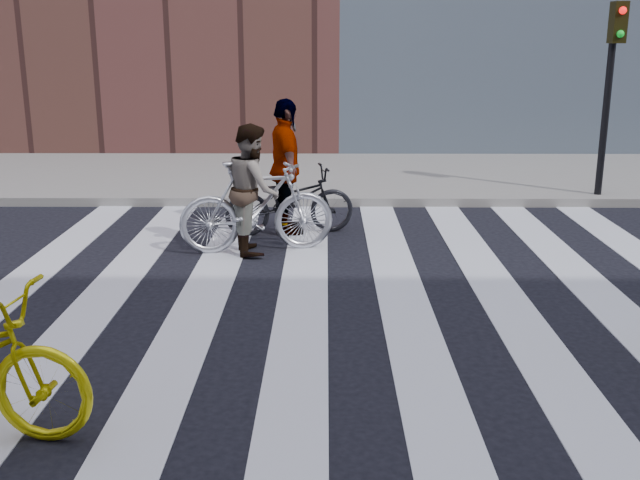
{
  "coord_description": "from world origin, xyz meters",
  "views": [
    {
      "loc": [
        -0.3,
        -7.31,
        2.78
      ],
      "look_at": [
        -0.36,
        0.3,
        0.71
      ],
      "focal_mm": 42.0,
      "sensor_mm": 36.0,
      "label": 1
    }
  ],
  "objects_px": {
    "traffic_signal": "(612,68)",
    "bike_silver_mid": "(257,207)",
    "rider_rear": "(286,168)",
    "bike_dark_rear": "(290,201)",
    "rider_mid": "(253,189)"
  },
  "relations": [
    {
      "from": "traffic_signal",
      "to": "rider_rear",
      "type": "bearing_deg",
      "value": -158.53
    },
    {
      "from": "rider_rear",
      "to": "traffic_signal",
      "type": "bearing_deg",
      "value": -81.37
    },
    {
      "from": "traffic_signal",
      "to": "rider_rear",
      "type": "height_order",
      "value": "traffic_signal"
    },
    {
      "from": "traffic_signal",
      "to": "bike_dark_rear",
      "type": "xyz_separation_m",
      "value": [
        -5.22,
        -2.07,
        -1.79
      ]
    },
    {
      "from": "bike_silver_mid",
      "to": "bike_dark_rear",
      "type": "bearing_deg",
      "value": -33.75
    },
    {
      "from": "bike_silver_mid",
      "to": "bike_dark_rear",
      "type": "xyz_separation_m",
      "value": [
        0.39,
        0.94,
        -0.12
      ]
    },
    {
      "from": "bike_silver_mid",
      "to": "rider_rear",
      "type": "xyz_separation_m",
      "value": [
        0.34,
        0.94,
        0.36
      ]
    },
    {
      "from": "rider_mid",
      "to": "traffic_signal",
      "type": "bearing_deg",
      "value": -73.33
    },
    {
      "from": "traffic_signal",
      "to": "rider_mid",
      "type": "relative_size",
      "value": 1.95
    },
    {
      "from": "bike_dark_rear",
      "to": "traffic_signal",
      "type": "bearing_deg",
      "value": -81.18
    },
    {
      "from": "bike_dark_rear",
      "to": "rider_mid",
      "type": "height_order",
      "value": "rider_mid"
    },
    {
      "from": "traffic_signal",
      "to": "bike_silver_mid",
      "type": "distance_m",
      "value": 6.58
    },
    {
      "from": "rider_rear",
      "to": "bike_silver_mid",
      "type": "bearing_deg",
      "value": 147.45
    },
    {
      "from": "rider_mid",
      "to": "bike_silver_mid",
      "type": "bearing_deg",
      "value": -101.39
    },
    {
      "from": "rider_rear",
      "to": "bike_dark_rear",
      "type": "bearing_deg",
      "value": -102.83
    }
  ]
}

